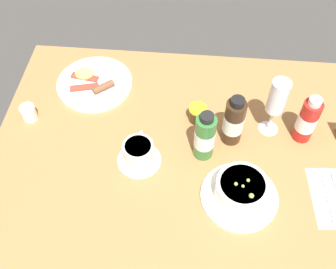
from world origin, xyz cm
name	(u,v)px	position (x,y,z in cm)	size (l,w,h in cm)	color
ground_plane	(184,157)	(0.00, 0.00, -1.50)	(110.00, 84.00, 3.00)	#9E6B3D
porridge_bowl	(241,191)	(15.16, -12.44, 3.53)	(20.13, 20.13, 8.11)	white
cutlery_setting	(334,196)	(39.84, -9.73, 0.27)	(12.57, 18.56, 0.90)	white
coffee_cup	(139,153)	(-12.29, -3.07, 3.44)	(12.16, 13.09, 7.04)	white
creamer_jug	(29,112)	(-47.08, 9.34, 2.42)	(4.52, 5.40, 5.28)	white
wine_glass	(277,99)	(24.16, 11.48, 12.96)	(5.70, 5.70, 19.12)	white
jam_jar	(197,114)	(3.04, 13.20, 2.65)	(5.28, 5.28, 5.24)	#372B15
sauce_bottle_red	(307,120)	(33.44, 9.52, 7.23)	(5.43, 5.43, 15.90)	#B21E19
sauce_bottle_green	(205,137)	(5.26, 1.04, 7.54)	(5.68, 5.68, 16.42)	#337233
sauce_bottle_brown	(234,122)	(13.03, 7.00, 7.57)	(5.82, 5.82, 16.61)	#382314
breakfast_plate	(94,83)	(-30.65, 24.59, 0.92)	(24.09, 24.09, 3.70)	white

